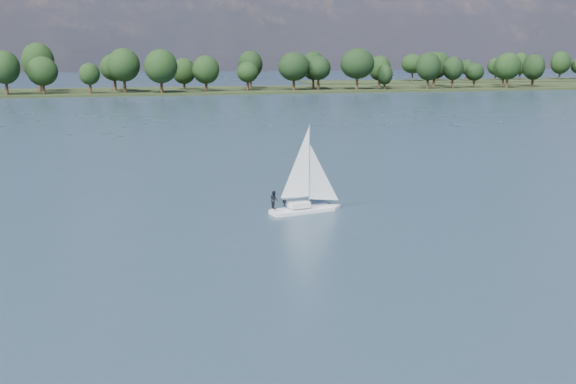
{
  "coord_description": "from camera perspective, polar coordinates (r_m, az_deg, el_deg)",
  "views": [
    {
      "loc": [
        -23.64,
        -16.26,
        13.55
      ],
      "look_at": [
        -11.94,
        32.91,
        2.5
      ],
      "focal_mm": 40.0,
      "sensor_mm": 36.0,
      "label": 1
    }
  ],
  "objects": [
    {
      "name": "far_shore",
      "position": [
        229.88,
        -7.55,
        8.85
      ],
      "size": [
        660.0,
        40.0,
        1.5
      ],
      "primitive_type": "cube",
      "color": "black",
      "rests_on": "ground"
    },
    {
      "name": "treeline",
      "position": [
        225.56,
        -8.32,
        10.83
      ],
      "size": [
        563.18,
        74.19,
        18.34
      ],
      "color": "black",
      "rests_on": "ground"
    },
    {
      "name": "ground",
      "position": [
        119.41,
        -1.89,
        5.81
      ],
      "size": [
        700.0,
        700.0,
        0.0
      ],
      "primitive_type": "plane",
      "color": "#233342",
      "rests_on": "ground"
    },
    {
      "name": "far_shore_back",
      "position": [
        332.0,
        20.49,
        9.23
      ],
      "size": [
        220.0,
        30.0,
        1.4
      ],
      "primitive_type": "cube",
      "color": "black",
      "rests_on": "ground"
    },
    {
      "name": "sailboat",
      "position": [
        55.01,
        1.28,
        0.44
      ],
      "size": [
        6.25,
        2.93,
        7.94
      ],
      "rotation": [
        0.0,
        0.0,
        0.21
      ],
      "color": "white",
      "rests_on": "ground"
    }
  ]
}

